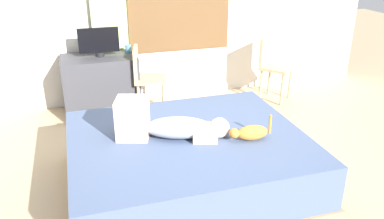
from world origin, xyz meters
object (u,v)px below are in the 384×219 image
person_lying (167,124)px  chair_by_desk (145,75)px  bed (188,163)px  cat (250,133)px  chair_spare (272,63)px  tv_monitor (99,42)px  desk (101,85)px  cup (128,49)px

person_lying → chair_by_desk: bearing=85.8°
bed → cat: (0.47, -0.21, 0.33)m
person_lying → chair_spare: 2.53m
tv_monitor → chair_by_desk: size_ratio=0.56×
bed → tv_monitor: (-0.54, 1.92, 0.66)m
desk → cat: bearing=-64.1°
bed → cup: bearing=95.3°
bed → desk: bearing=106.3°
person_lying → chair_spare: same height
cat → chair_by_desk: chair_by_desk is taller
cat → desk: (-1.04, 2.14, -0.22)m
desk → chair_by_desk: size_ratio=1.05×
chair_by_desk → chair_spare: 1.74m
tv_monitor → person_lying: bearing=-78.7°
desk → chair_spare: 2.27m
bed → tv_monitor: tv_monitor is taller
desk → person_lying: bearing=-78.1°
person_lying → chair_spare: size_ratio=1.08×
tv_monitor → chair_spare: bearing=-4.6°
chair_by_desk → bed: bearing=-88.6°
cup → cat: bearing=-73.4°
bed → chair_by_desk: (-0.04, 1.74, 0.25)m
person_lying → desk: size_ratio=1.04×
cup → chair_by_desk: bearing=-61.8°
bed → desk: (-0.56, 1.92, 0.11)m
cup → chair_spare: bearing=-8.0°
tv_monitor → chair_spare: size_ratio=0.56×
person_lying → tv_monitor: 1.94m
person_lying → desk: (-0.40, 1.88, -0.26)m
person_lying → cup: bearing=90.6°
cat → chair_spare: size_ratio=0.42×
person_lying → cup: (-0.02, 1.96, 0.15)m
person_lying → bed: bearing=-14.2°
bed → chair_by_desk: chair_by_desk is taller
person_lying → chair_spare: bearing=42.3°
chair_spare → tv_monitor: bearing=175.4°
bed → cup: cup is taller
person_lying → tv_monitor: (-0.38, 1.88, 0.29)m
person_lying → cup: 1.97m
cat → tv_monitor: size_ratio=0.74×
cat → chair_by_desk: (-0.52, 1.95, -0.08)m
bed → desk: size_ratio=2.24×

